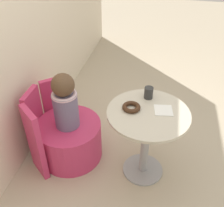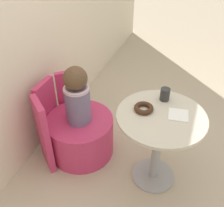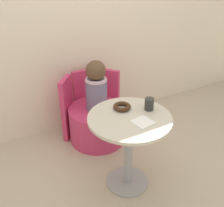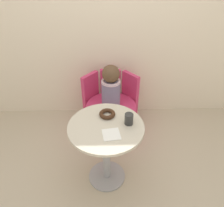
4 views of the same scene
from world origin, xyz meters
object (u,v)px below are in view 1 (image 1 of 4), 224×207
(tub_chair, at_px, (70,140))
(donut, at_px, (131,107))
(round_table, at_px, (147,129))
(child_figure, at_px, (65,102))
(cup, at_px, (149,93))

(tub_chair, bearing_deg, donut, -94.06)
(tub_chair, height_order, donut, donut)
(donut, bearing_deg, tub_chair, 85.94)
(donut, bearing_deg, round_table, -95.05)
(tub_chair, relative_size, donut, 4.15)
(tub_chair, relative_size, child_figure, 1.15)
(child_figure, xyz_separation_m, donut, (-0.04, -0.57, 0.06))
(cup, bearing_deg, round_table, -173.37)
(round_table, bearing_deg, cup, 6.63)
(child_figure, height_order, cup, child_figure)
(round_table, distance_m, donut, 0.24)
(round_table, height_order, tub_chair, round_table)
(round_table, height_order, cup, cup)
(donut, distance_m, cup, 0.22)
(round_table, xyz_separation_m, cup, (0.19, 0.02, 0.23))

